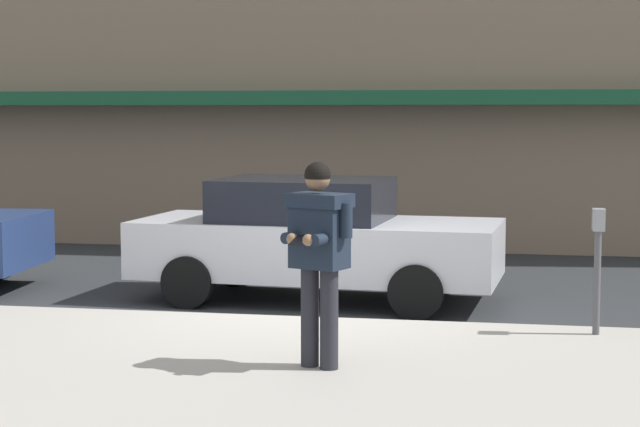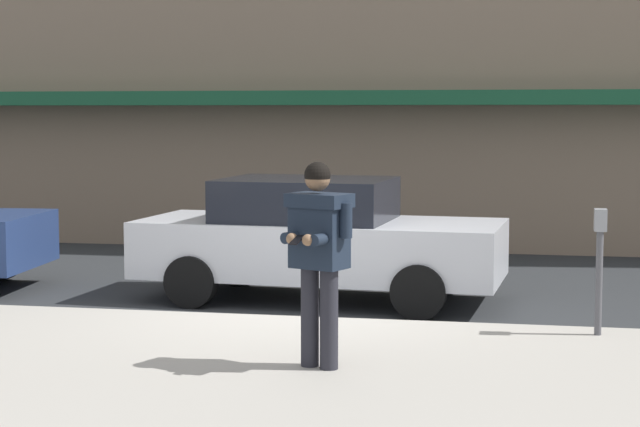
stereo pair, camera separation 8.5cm
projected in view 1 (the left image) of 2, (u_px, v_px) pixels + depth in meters
ground_plane at (295, 325)px, 11.93m from camera, size 80.00×80.00×0.00m
sidewalk at (342, 387)px, 8.95m from camera, size 32.00×5.30×0.14m
curb_paint_line at (384, 327)px, 11.79m from camera, size 28.00×0.12×0.01m
parked_sedan_mid at (315, 238)px, 13.37m from camera, size 4.62×2.17×1.54m
man_texting_on_phone at (319, 242)px, 9.24m from camera, size 0.61×0.65×1.81m
parking_meter at (598, 253)px, 10.66m from camera, size 0.12×0.18×1.27m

